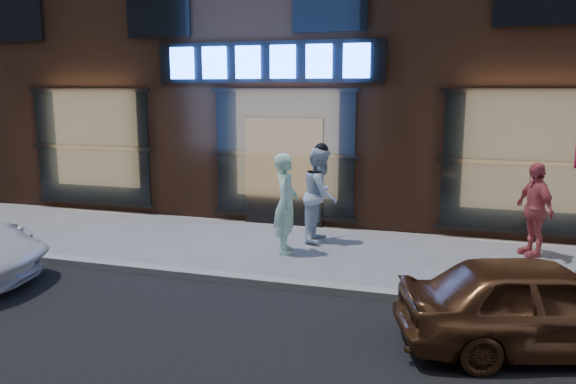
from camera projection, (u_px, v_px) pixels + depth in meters
name	position (u px, v px, depth m)	size (l,w,h in m)	color
ground	(211.00, 280.00, 9.05)	(90.00, 90.00, 0.00)	slate
curb	(211.00, 276.00, 9.03)	(60.00, 0.25, 0.12)	gray
storefront_building	(327.00, 11.00, 15.62)	(30.20, 8.28, 10.30)	#54301E
man_bowtie	(286.00, 204.00, 10.40)	(0.68, 0.45, 1.87)	#BAF4DB
man_cap	(321.00, 195.00, 11.21)	(0.92, 0.72, 1.89)	white
passerby	(534.00, 209.00, 10.24)	(1.01, 0.42, 1.73)	#CC5459
gold_sedan	(543.00, 305.00, 6.49)	(1.33, 3.31, 1.13)	brown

